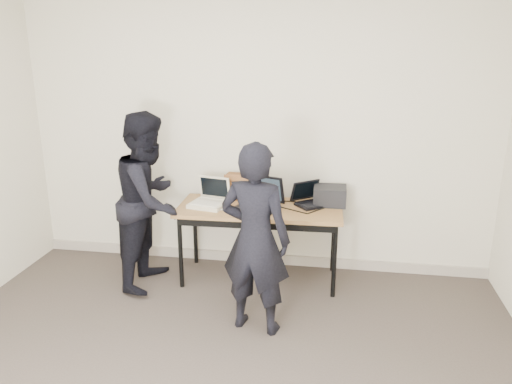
% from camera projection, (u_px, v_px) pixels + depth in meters
% --- Properties ---
extents(room, '(4.60, 4.60, 2.80)m').
position_uv_depth(room, '(188.00, 206.00, 2.62)').
color(room, '#403730').
rests_on(room, ground).
extents(desk, '(1.52, 0.69, 0.72)m').
position_uv_depth(desk, '(260.00, 213.00, 4.58)').
color(desk, olive).
rests_on(desk, ground).
extents(laptop_beige, '(0.37, 0.36, 0.25)m').
position_uv_depth(laptop_beige, '(210.00, 200.00, 4.60)').
color(laptop_beige, beige).
rests_on(laptop_beige, desk).
extents(laptop_center, '(0.47, 0.46, 0.28)m').
position_uv_depth(laptop_center, '(260.00, 201.00, 4.54)').
color(laptop_center, black).
rests_on(laptop_center, desk).
extents(laptop_right, '(0.40, 0.40, 0.21)m').
position_uv_depth(laptop_right, '(310.00, 199.00, 4.63)').
color(laptop_right, black).
rests_on(laptop_right, desk).
extents(leather_satchel, '(0.37, 0.20, 0.25)m').
position_uv_depth(leather_satchel, '(245.00, 186.00, 4.77)').
color(leather_satchel, brown).
rests_on(leather_satchel, desk).
extents(tissue, '(0.15, 0.12, 0.08)m').
position_uv_depth(tissue, '(248.00, 170.00, 4.72)').
color(tissue, white).
rests_on(tissue, leather_satchel).
extents(equipment_box, '(0.30, 0.25, 0.17)m').
position_uv_depth(equipment_box, '(330.00, 196.00, 4.62)').
color(equipment_box, black).
rests_on(equipment_box, desk).
extents(power_brick, '(0.09, 0.06, 0.03)m').
position_uv_depth(power_brick, '(232.00, 210.00, 4.43)').
color(power_brick, black).
rests_on(power_brick, desk).
extents(cables, '(1.15, 0.41, 0.01)m').
position_uv_depth(cables, '(264.00, 207.00, 4.55)').
color(cables, silver).
rests_on(cables, desk).
extents(person_typist, '(0.61, 0.46, 1.50)m').
position_uv_depth(person_typist, '(255.00, 239.00, 3.75)').
color(person_typist, black).
rests_on(person_typist, ground).
extents(person_observer, '(0.65, 0.81, 1.60)m').
position_uv_depth(person_observer, '(150.00, 200.00, 4.50)').
color(person_observer, black).
rests_on(person_observer, ground).
extents(baseboard, '(4.50, 0.03, 0.10)m').
position_uv_depth(baseboard, '(256.00, 258.00, 5.11)').
color(baseboard, '#A39787').
rests_on(baseboard, ground).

